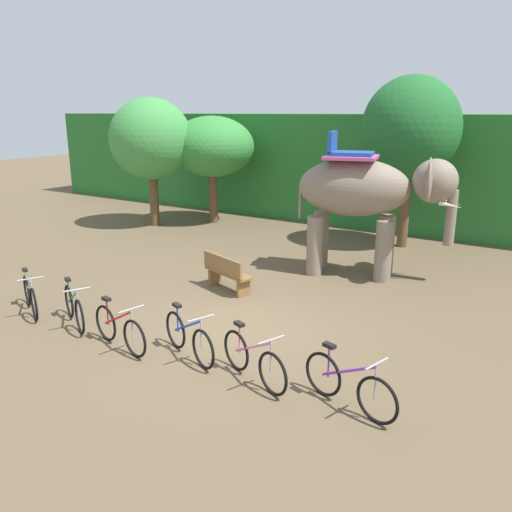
{
  "coord_description": "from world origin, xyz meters",
  "views": [
    {
      "loc": [
        5.6,
        -7.77,
        4.26
      ],
      "look_at": [
        -0.11,
        1.0,
        1.3
      ],
      "focal_mm": 35.91,
      "sensor_mm": 36.0,
      "label": 1
    }
  ],
  "objects_px": {
    "elephant": "(366,194)",
    "bike_white": "(30,296)",
    "bike_red": "(119,329)",
    "tree_center_left": "(151,139)",
    "bike_pink": "(253,360)",
    "tree_left": "(212,147)",
    "bike_green": "(74,307)",
    "tree_right": "(411,129)",
    "bike_blue": "(189,337)",
    "bike_purple": "(349,385)",
    "wooden_bench": "(226,272)"
  },
  "relations": [
    {
      "from": "elephant",
      "to": "bike_pink",
      "type": "distance_m",
      "value": 6.67
    },
    {
      "from": "bike_red",
      "to": "tree_right",
      "type": "bearing_deg",
      "value": 78.89
    },
    {
      "from": "bike_green",
      "to": "bike_red",
      "type": "distance_m",
      "value": 1.64
    },
    {
      "from": "wooden_bench",
      "to": "tree_left",
      "type": "bearing_deg",
      "value": 129.84
    },
    {
      "from": "tree_left",
      "to": "bike_white",
      "type": "xyz_separation_m",
      "value": [
        2.51,
        -9.8,
        -2.56
      ]
    },
    {
      "from": "tree_right",
      "to": "bike_blue",
      "type": "xyz_separation_m",
      "value": [
        -0.71,
        -9.87,
        -3.35
      ]
    },
    {
      "from": "bike_red",
      "to": "bike_pink",
      "type": "bearing_deg",
      "value": 7.03
    },
    {
      "from": "tree_right",
      "to": "bike_blue",
      "type": "height_order",
      "value": "tree_right"
    },
    {
      "from": "tree_right",
      "to": "wooden_bench",
      "type": "height_order",
      "value": "tree_right"
    },
    {
      "from": "wooden_bench",
      "to": "bike_pink",
      "type": "bearing_deg",
      "value": -48.09
    },
    {
      "from": "tree_left",
      "to": "bike_green",
      "type": "xyz_separation_m",
      "value": [
        3.88,
        -9.72,
        -2.56
      ]
    },
    {
      "from": "elephant",
      "to": "bike_white",
      "type": "height_order",
      "value": "elephant"
    },
    {
      "from": "tree_left",
      "to": "tree_right",
      "type": "relative_size",
      "value": 0.77
    },
    {
      "from": "elephant",
      "to": "bike_blue",
      "type": "height_order",
      "value": "elephant"
    },
    {
      "from": "bike_red",
      "to": "bike_purple",
      "type": "bearing_deg",
      "value": 5.83
    },
    {
      "from": "bike_red",
      "to": "tree_center_left",
      "type": "bearing_deg",
      "value": 130.43
    },
    {
      "from": "tree_center_left",
      "to": "bike_red",
      "type": "height_order",
      "value": "tree_center_left"
    },
    {
      "from": "bike_pink",
      "to": "wooden_bench",
      "type": "bearing_deg",
      "value": 131.91
    },
    {
      "from": "tree_center_left",
      "to": "bike_blue",
      "type": "distance_m",
      "value": 11.8
    },
    {
      "from": "bike_red",
      "to": "bike_purple",
      "type": "height_order",
      "value": "same"
    },
    {
      "from": "tree_left",
      "to": "bike_green",
      "type": "relative_size",
      "value": 2.65
    },
    {
      "from": "tree_left",
      "to": "bike_green",
      "type": "distance_m",
      "value": 10.77
    },
    {
      "from": "tree_right",
      "to": "elephant",
      "type": "bearing_deg",
      "value": -89.2
    },
    {
      "from": "wooden_bench",
      "to": "tree_right",
      "type": "bearing_deg",
      "value": 71.15
    },
    {
      "from": "tree_center_left",
      "to": "bike_white",
      "type": "height_order",
      "value": "tree_center_left"
    },
    {
      "from": "tree_left",
      "to": "tree_right",
      "type": "height_order",
      "value": "tree_right"
    },
    {
      "from": "elephant",
      "to": "tree_left",
      "type": "bearing_deg",
      "value": 156.74
    },
    {
      "from": "bike_green",
      "to": "bike_pink",
      "type": "height_order",
      "value": "same"
    },
    {
      "from": "tree_right",
      "to": "bike_green",
      "type": "xyz_separation_m",
      "value": [
        -3.64,
        -10.04,
        -3.35
      ]
    },
    {
      "from": "bike_blue",
      "to": "elephant",
      "type": "bearing_deg",
      "value": 83.15
    },
    {
      "from": "bike_blue",
      "to": "bike_purple",
      "type": "relative_size",
      "value": 0.97
    },
    {
      "from": "bike_purple",
      "to": "tree_left",
      "type": "bearing_deg",
      "value": 135.98
    },
    {
      "from": "bike_green",
      "to": "tree_right",
      "type": "bearing_deg",
      "value": 70.07
    },
    {
      "from": "tree_left",
      "to": "bike_pink",
      "type": "bearing_deg",
      "value": -49.43
    },
    {
      "from": "bike_red",
      "to": "bike_blue",
      "type": "height_order",
      "value": "same"
    },
    {
      "from": "wooden_bench",
      "to": "elephant",
      "type": "bearing_deg",
      "value": 52.84
    },
    {
      "from": "tree_left",
      "to": "elephant",
      "type": "bearing_deg",
      "value": -23.26
    },
    {
      "from": "bike_white",
      "to": "bike_purple",
      "type": "relative_size",
      "value": 0.94
    },
    {
      "from": "tree_center_left",
      "to": "bike_blue",
      "type": "bearing_deg",
      "value": -43.2
    },
    {
      "from": "tree_center_left",
      "to": "bike_white",
      "type": "bearing_deg",
      "value": -63.41
    },
    {
      "from": "bike_pink",
      "to": "wooden_bench",
      "type": "height_order",
      "value": "bike_pink"
    },
    {
      "from": "tree_right",
      "to": "bike_white",
      "type": "height_order",
      "value": "tree_right"
    },
    {
      "from": "tree_left",
      "to": "bike_blue",
      "type": "xyz_separation_m",
      "value": [
        6.81,
        -9.55,
        -2.56
      ]
    },
    {
      "from": "tree_center_left",
      "to": "bike_green",
      "type": "xyz_separation_m",
      "value": [
        5.41,
        -8.0,
        -2.88
      ]
    },
    {
      "from": "tree_right",
      "to": "bike_white",
      "type": "bearing_deg",
      "value": -116.33
    },
    {
      "from": "tree_left",
      "to": "tree_right",
      "type": "xyz_separation_m",
      "value": [
        7.52,
        0.32,
        0.79
      ]
    },
    {
      "from": "bike_white",
      "to": "bike_blue",
      "type": "bearing_deg",
      "value": 3.25
    },
    {
      "from": "tree_center_left",
      "to": "bike_red",
      "type": "bearing_deg",
      "value": -49.57
    },
    {
      "from": "tree_right",
      "to": "bike_green",
      "type": "height_order",
      "value": "tree_right"
    },
    {
      "from": "bike_pink",
      "to": "wooden_bench",
      "type": "distance_m",
      "value": 4.47
    }
  ]
}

